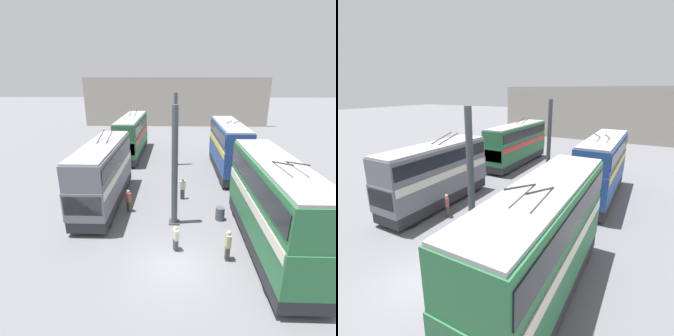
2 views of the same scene
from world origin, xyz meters
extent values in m
plane|color=slate|center=(0.00, 0.00, 0.00)|extent=(240.00, 240.00, 0.00)
cube|color=#A8A093|center=(41.23, 0.00, 4.63)|extent=(0.50, 36.00, 9.26)
cylinder|color=#42474C|center=(4.29, 0.00, 3.92)|extent=(0.40, 0.40, 7.84)
cube|color=#333338|center=(4.29, 0.00, 0.04)|extent=(0.72, 0.72, 0.08)
cylinder|color=#42474C|center=(16.73, 0.00, 3.92)|extent=(0.40, 0.40, 7.84)
cube|color=#333338|center=(16.73, 0.00, 0.04)|extent=(0.72, 0.72, 0.08)
cylinder|color=black|center=(5.44, -6.41, 0.53)|extent=(1.06, 0.30, 1.06)
cylinder|color=black|center=(5.44, -4.31, 0.53)|extent=(1.06, 0.30, 1.06)
cube|color=#28282D|center=(1.78, -5.36, 0.68)|extent=(9.91, 2.45, 0.79)
cube|color=#286B3D|center=(1.78, -5.36, 2.14)|extent=(10.11, 2.50, 2.12)
cube|color=silver|center=(1.78, -5.36, 2.92)|extent=(9.81, 2.54, 0.55)
cube|color=#286B3D|center=(1.78, -5.36, 4.15)|extent=(10.01, 2.43, 1.91)
cube|color=black|center=(1.78, -5.36, 4.24)|extent=(9.70, 2.51, 1.05)
cube|color=#9E9EA3|center=(1.78, -5.36, 5.17)|extent=(9.91, 2.25, 0.14)
cube|color=black|center=(6.78, -5.36, 2.35)|extent=(0.12, 2.30, 1.35)
cylinder|color=#282828|center=(0.52, -5.71, 5.53)|extent=(2.35, 0.07, 0.65)
cylinder|color=#282828|center=(0.52, -5.01, 5.53)|extent=(2.35, 0.07, 0.65)
cylinder|color=black|center=(18.26, -6.41, 0.48)|extent=(0.96, 0.30, 0.96)
cylinder|color=black|center=(18.26, -4.31, 0.48)|extent=(0.96, 0.30, 0.96)
cylinder|color=black|center=(11.24, -6.41, 0.48)|extent=(0.96, 0.30, 0.96)
cylinder|color=black|center=(11.24, -4.31, 0.48)|extent=(0.96, 0.30, 0.96)
cube|color=#28282D|center=(14.65, -5.36, 0.65)|extent=(9.82, 2.45, 0.76)
cube|color=#234793|center=(14.65, -5.36, 2.16)|extent=(10.02, 2.50, 2.27)
cube|color=yellow|center=(14.65, -5.36, 3.02)|extent=(9.72, 2.54, 0.55)
cube|color=#234793|center=(14.65, -5.36, 4.11)|extent=(9.92, 2.43, 1.64)
cube|color=black|center=(14.65, -5.36, 4.20)|extent=(9.61, 2.51, 0.90)
cube|color=#9E9EA3|center=(14.65, -5.36, 5.00)|extent=(9.82, 2.25, 0.14)
cube|color=black|center=(19.60, -5.36, 2.39)|extent=(0.12, 2.30, 1.45)
cylinder|color=#282828|center=(13.40, -5.71, 5.36)|extent=(2.35, 0.07, 0.65)
cylinder|color=#282828|center=(13.40, -5.01, 5.36)|extent=(2.35, 0.07, 0.65)
cylinder|color=black|center=(3.63, 4.31, 0.51)|extent=(1.02, 0.30, 1.02)
cylinder|color=black|center=(3.63, 6.41, 0.51)|extent=(1.02, 0.30, 1.02)
cylinder|color=black|center=(10.31, 4.31, 0.51)|extent=(1.02, 0.30, 1.02)
cylinder|color=black|center=(10.31, 6.41, 0.51)|extent=(1.02, 0.30, 1.02)
cube|color=#28282D|center=(7.07, 5.36, 0.67)|extent=(9.49, 2.45, 0.78)
cube|color=slate|center=(7.07, 5.36, 2.01)|extent=(9.68, 2.50, 1.91)
cube|color=silver|center=(7.07, 5.36, 2.69)|extent=(9.39, 2.54, 0.55)
cube|color=slate|center=(7.07, 5.36, 3.79)|extent=(9.58, 2.43, 1.65)
cube|color=black|center=(7.07, 5.36, 3.88)|extent=(9.29, 2.51, 0.91)
cube|color=#9E9EA3|center=(7.07, 5.36, 4.69)|extent=(9.49, 2.25, 0.14)
cube|color=black|center=(2.29, 5.36, 2.20)|extent=(0.12, 2.30, 1.22)
cylinder|color=#282828|center=(8.28, 5.01, 5.05)|extent=(2.35, 0.07, 0.65)
cylinder|color=#282828|center=(8.28, 5.71, 5.05)|extent=(2.35, 0.07, 0.65)
cylinder|color=black|center=(16.29, 4.31, 0.50)|extent=(0.99, 0.30, 0.99)
cylinder|color=black|center=(16.29, 6.41, 0.50)|extent=(0.99, 0.30, 0.99)
cylinder|color=black|center=(24.75, 4.31, 0.50)|extent=(0.99, 0.30, 0.99)
cylinder|color=black|center=(24.75, 6.41, 0.50)|extent=(0.99, 0.30, 0.99)
cube|color=#28282D|center=(20.62, 5.36, 0.66)|extent=(11.23, 2.45, 0.77)
cube|color=#286B3D|center=(20.62, 5.36, 2.00)|extent=(11.45, 2.50, 1.91)
cube|color=red|center=(20.62, 5.36, 2.69)|extent=(11.11, 2.54, 0.55)
cube|color=#286B3D|center=(20.62, 5.36, 3.81)|extent=(11.34, 2.43, 1.69)
cube|color=black|center=(20.62, 5.36, 3.89)|extent=(11.00, 2.51, 0.93)
cube|color=#9E9EA3|center=(20.62, 5.36, 4.72)|extent=(11.23, 2.25, 0.14)
cube|color=black|center=(14.95, 5.36, 2.19)|extent=(0.12, 2.30, 1.23)
cylinder|color=#282828|center=(22.05, 5.01, 5.08)|extent=(2.35, 0.07, 0.65)
cylinder|color=#282828|center=(22.05, 5.71, 5.08)|extent=(2.35, 0.07, 0.65)
cube|color=#473D33|center=(0.55, -2.87, 0.42)|extent=(0.31, 0.22, 0.85)
cube|color=tan|center=(0.55, -2.87, 1.22)|extent=(0.43, 0.26, 0.74)
sphere|color=beige|center=(0.55, -2.87, 1.71)|extent=(0.24, 0.24, 0.24)
cube|color=#473D33|center=(5.81, 3.34, 0.39)|extent=(0.34, 0.36, 0.78)
cube|color=#934C42|center=(5.81, 3.34, 1.13)|extent=(0.45, 0.48, 0.68)
sphere|color=tan|center=(5.81, 3.34, 1.58)|extent=(0.22, 0.22, 0.22)
cube|color=#384251|center=(1.31, -0.10, 0.36)|extent=(0.36, 0.31, 0.72)
cube|color=beige|center=(1.31, -0.10, 1.03)|extent=(0.48, 0.40, 0.63)
sphere|color=tan|center=(1.31, -0.10, 1.45)|extent=(0.20, 0.20, 0.20)
cube|color=#384251|center=(7.99, -0.62, 0.42)|extent=(0.29, 0.35, 0.84)
cube|color=beige|center=(7.99, -0.62, 1.21)|extent=(0.37, 0.48, 0.73)
sphere|color=#A37A5B|center=(7.99, -0.62, 1.69)|extent=(0.24, 0.24, 0.24)
cylinder|color=#424C56|center=(4.79, -3.14, 0.45)|extent=(0.61, 0.61, 0.91)
cylinder|color=#424C56|center=(4.79, -3.14, 0.45)|extent=(0.64, 0.64, 0.04)
camera|label=1|loc=(-11.27, -0.05, 9.34)|focal=28.00mm
camera|label=2|loc=(-6.86, -8.56, 8.60)|focal=28.00mm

